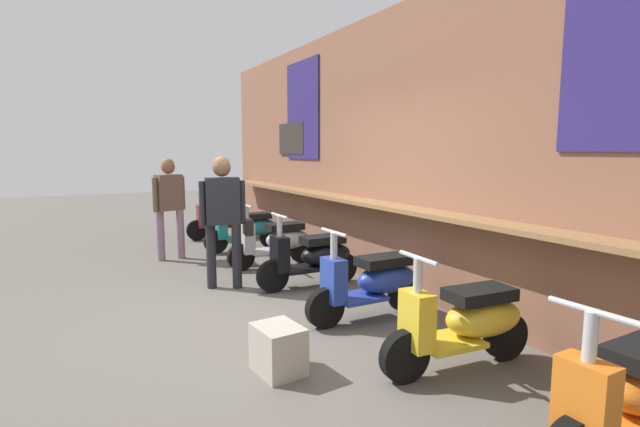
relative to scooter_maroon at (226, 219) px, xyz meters
The scene contains 12 objects.
ground_plane 4.65m from the scooter_maroon, 13.50° to the right, with size 32.69×32.69×0.00m, color #605B54.
market_stall_facade 4.79m from the scooter_maroon, 11.75° to the left, with size 11.68×0.61×3.46m.
scooter_maroon is the anchor object (origin of this frame).
scooter_teal 1.31m from the scooter_maroon, ahead, with size 0.46×1.40×0.97m.
scooter_silver 2.62m from the scooter_maroon, ahead, with size 0.46×1.40×0.97m.
scooter_black 3.83m from the scooter_maroon, ahead, with size 0.46×1.40×0.97m.
scooter_blue 5.18m from the scooter_maroon, ahead, with size 0.46×1.40×0.97m.
scooter_yellow 6.48m from the scooter_maroon, ahead, with size 0.50×1.40×0.97m.
scooter_orange 7.76m from the scooter_maroon, ahead, with size 0.46×1.40×0.97m.
shopper_with_handbag 3.58m from the scooter_maroon, 17.09° to the right, with size 0.30×0.67×1.67m.
shopper_browsing 2.03m from the scooter_maroon, 43.69° to the right, with size 0.32×0.53×1.62m.
merchandise_crate 6.00m from the scooter_maroon, 13.10° to the right, with size 0.40×0.32×0.38m, color #B2A899.
Camera 1 is at (4.64, -1.66, 1.74)m, focal length 26.63 mm.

